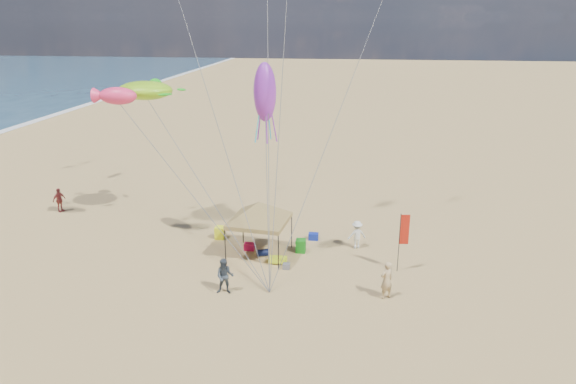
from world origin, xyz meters
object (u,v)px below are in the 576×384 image
at_px(cooler_blue, 313,236).
at_px(chair_green, 301,246).
at_px(chair_yellow, 220,233).
at_px(canopy_tent, 259,204).
at_px(person_far_a, 59,200).
at_px(cooler_red, 249,247).
at_px(person_near_c, 357,235).
at_px(beach_cart, 278,260).
at_px(person_near_a, 386,280).
at_px(person_near_b, 225,276).
at_px(feather_flag, 403,233).

height_order(cooler_blue, chair_green, chair_green).
bearing_deg(chair_yellow, canopy_tent, -35.76).
bearing_deg(person_far_a, chair_green, -83.27).
relative_size(canopy_tent, cooler_red, 10.19).
relative_size(chair_green, person_near_c, 0.45).
distance_m(beach_cart, person_near_a, 5.97).
height_order(cooler_red, person_near_b, person_near_b).
relative_size(feather_flag, chair_green, 4.29).
xyz_separation_m(canopy_tent, beach_cart, (1.06, -0.80, -2.64)).
xyz_separation_m(cooler_blue, person_far_a, (-16.39, 2.33, 0.59)).
bearing_deg(person_near_c, person_near_a, 84.95).
bearing_deg(person_far_a, cooler_red, -86.53).
distance_m(chair_green, person_near_a, 6.06).
bearing_deg(feather_flag, person_near_a, -106.96).
height_order(person_near_b, person_far_a, person_near_b).
xyz_separation_m(chair_green, beach_cart, (-1.00, -1.51, -0.15)).
bearing_deg(person_near_c, person_near_b, 25.16).
xyz_separation_m(canopy_tent, person_far_a, (-13.81, 4.75, -2.06)).
bearing_deg(person_near_c, cooler_blue, -38.32).
height_order(canopy_tent, person_near_b, canopy_tent).
distance_m(cooler_blue, beach_cart, 3.56).
xyz_separation_m(chair_yellow, beach_cart, (3.68, -2.68, -0.15)).
xyz_separation_m(person_near_a, person_near_b, (-7.11, -0.52, -0.04)).
bearing_deg(person_near_a, chair_green, -80.13).
bearing_deg(cooler_blue, person_far_a, 171.92).
bearing_deg(person_near_b, person_near_a, -1.43).
bearing_deg(canopy_tent, chair_green, 19.02).
height_order(canopy_tent, feather_flag, canopy_tent).
bearing_deg(beach_cart, chair_yellow, 143.91).
bearing_deg(beach_cart, person_near_a, -27.96).
relative_size(chair_green, person_near_a, 0.40).
xyz_separation_m(cooler_red, person_near_b, (-0.13, -4.70, 0.65)).
relative_size(cooler_blue, person_near_b, 0.32).
xyz_separation_m(feather_flag, cooler_red, (-7.82, 1.44, -1.82)).
distance_m(cooler_red, person_far_a, 13.78).
bearing_deg(person_near_b, canopy_tent, 73.26).
height_order(person_near_b, person_near_c, person_near_b).
distance_m(canopy_tent, beach_cart, 2.95).
relative_size(chair_green, chair_yellow, 1.00).
relative_size(chair_yellow, person_near_c, 0.45).
relative_size(chair_yellow, person_near_b, 0.42).
xyz_separation_m(cooler_red, person_near_c, (5.65, 1.01, 0.58)).
height_order(canopy_tent, cooler_blue, canopy_tent).
distance_m(person_near_a, person_far_a, 21.76).
bearing_deg(cooler_red, person_near_a, -30.90).
height_order(feather_flag, chair_green, feather_flag).
bearing_deg(cooler_red, feather_flag, -10.47).
relative_size(beach_cart, person_near_a, 0.52).
distance_m(chair_green, person_near_b, 5.62).
height_order(cooler_blue, chair_yellow, chair_yellow).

